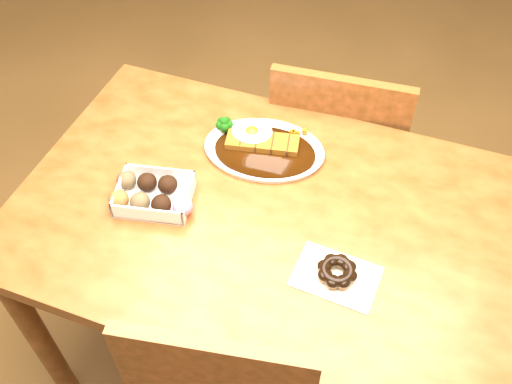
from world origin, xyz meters
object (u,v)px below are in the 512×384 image
(chair_far, at_px, (337,151))
(table, at_px, (262,235))
(katsu_curry_plate, at_px, (262,146))
(donut_box, at_px, (152,194))
(pon_de_ring, at_px, (337,272))

(chair_far, bearing_deg, table, 77.71)
(katsu_curry_plate, xyz_separation_m, donut_box, (-0.19, -0.26, 0.01))
(chair_far, xyz_separation_m, pon_de_ring, (0.14, -0.65, 0.29))
(pon_de_ring, bearing_deg, donut_box, 173.30)
(chair_far, bearing_deg, katsu_curry_plate, 62.67)
(chair_far, height_order, katsu_curry_plate, chair_far)
(table, distance_m, chair_far, 0.57)
(katsu_curry_plate, bearing_deg, pon_de_ring, -47.54)
(table, relative_size, chair_far, 1.38)
(katsu_curry_plate, relative_size, donut_box, 1.57)
(chair_far, height_order, pon_de_ring, chair_far)
(katsu_curry_plate, bearing_deg, table, -69.72)
(chair_far, height_order, donut_box, chair_far)
(donut_box, distance_m, pon_de_ring, 0.48)
(table, xyz_separation_m, katsu_curry_plate, (-0.07, 0.19, 0.11))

